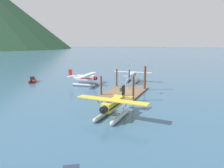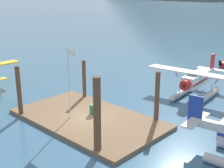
# 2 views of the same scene
# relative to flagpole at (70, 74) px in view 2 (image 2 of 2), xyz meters

# --- Properties ---
(ground_plane) EXTENTS (1200.00, 1200.00, 0.00)m
(ground_plane) POSITION_rel_flagpole_xyz_m (0.98, 1.02, -4.09)
(ground_plane) COLOR #38607F
(dock_platform) EXTENTS (12.90, 7.34, 0.30)m
(dock_platform) POSITION_rel_flagpole_xyz_m (0.98, 1.02, -3.94)
(dock_platform) COLOR brown
(dock_platform) RESTS_ON ground
(piling_near_left) EXTENTS (0.39, 0.39, 4.53)m
(piling_near_left) POSITION_rel_flagpole_xyz_m (-3.87, -2.43, -1.82)
(piling_near_left) COLOR brown
(piling_near_left) RESTS_ON ground
(piling_near_right) EXTENTS (0.51, 0.51, 5.38)m
(piling_near_right) POSITION_rel_flagpole_xyz_m (5.46, -2.23, -1.40)
(piling_near_right) COLOR brown
(piling_near_right) RESTS_ON ground
(piling_far_left) EXTENTS (0.36, 0.36, 4.01)m
(piling_far_left) POSITION_rel_flagpole_xyz_m (-3.20, 4.37, -2.09)
(piling_far_left) COLOR brown
(piling_far_left) RESTS_ON ground
(piling_far_right) EXTENTS (0.39, 0.39, 4.39)m
(piling_far_right) POSITION_rel_flagpole_xyz_m (5.45, 4.55, -1.89)
(piling_far_right) COLOR brown
(piling_far_right) RESTS_ON ground
(flagpole) EXTENTS (0.95, 0.10, 6.10)m
(flagpole) POSITION_rel_flagpole_xyz_m (0.00, 0.00, 0.00)
(flagpole) COLOR silver
(flagpole) RESTS_ON dock_platform
(fuel_drum) EXTENTS (0.62, 0.62, 0.88)m
(fuel_drum) POSITION_rel_flagpole_xyz_m (0.78, 1.78, -3.35)
(fuel_drum) COLOR #33663D
(fuel_drum) RESTS_ON dock_platform
(seaplane_white_bow_right) EXTENTS (10.49, 7.96, 3.84)m
(seaplane_white_bow_right) POSITION_rel_flagpole_xyz_m (4.69, 12.58, -2.51)
(seaplane_white_bow_right) COLOR #B7BABF
(seaplane_white_bow_right) RESTS_ON ground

